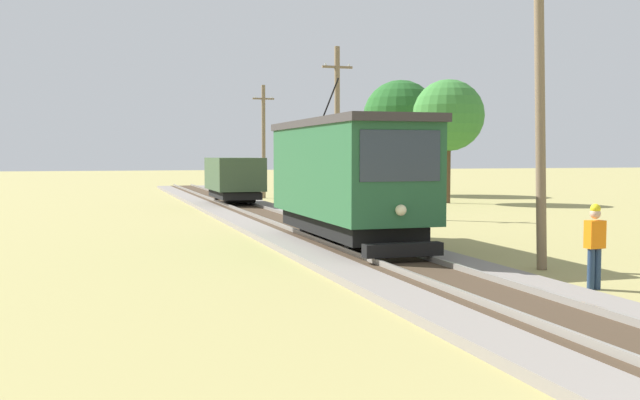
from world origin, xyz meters
name	(u,v)px	position (x,y,z in m)	size (l,w,h in m)	color
red_tram	(347,175)	(0.00, 17.51, 2.19)	(2.60, 8.54, 4.79)	#235633
freight_car	(234,178)	(0.00, 35.84, 1.56)	(2.40, 5.20, 2.31)	#384C33
utility_pole_near_tram	(540,93)	(3.28, 12.65, 4.30)	(1.40, 0.67, 8.40)	#7A664C
utility_pole_mid	(337,130)	(3.28, 28.34, 3.89)	(1.40, 0.30, 7.58)	#7A664C
utility_pole_far	(264,140)	(3.28, 43.34, 3.70)	(1.40, 0.27, 7.21)	#7A664C
track_worker	(595,242)	(2.78, 9.81, 0.98)	(0.39, 0.26, 1.78)	navy
tree_left_near	(448,116)	(12.36, 35.55, 5.03)	(4.10, 4.10, 7.10)	#4C3823
tree_right_far	(400,118)	(13.13, 44.29, 5.33)	(5.15, 5.15, 7.91)	#4C3823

